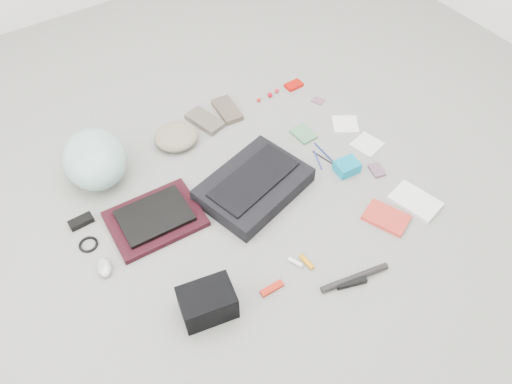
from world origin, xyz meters
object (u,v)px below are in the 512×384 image
camera_bag (207,303)px  accordion_wallet (347,167)px  bike_helmet (95,159)px  messenger_bag (254,186)px  laptop (154,216)px  book_red (386,218)px

camera_bag → accordion_wallet: 0.96m
bike_helmet → camera_bag: (0.07, -0.90, -0.04)m
bike_helmet → camera_bag: 0.91m
messenger_bag → bike_helmet: bike_helmet is taller
messenger_bag → bike_helmet: 0.75m
laptop → accordion_wallet: accordion_wallet is taller
camera_bag → bike_helmet: bearing=106.6°
laptop → accordion_wallet: size_ratio=2.76×
camera_bag → messenger_bag: bearing=52.0°
laptop → camera_bag: size_ratio=1.46×
book_red → accordion_wallet: size_ratio=1.73×
camera_bag → accordion_wallet: size_ratio=1.89×
laptop → book_red: laptop is taller
accordion_wallet → laptop: bearing=170.1°
messenger_bag → laptop: 0.47m
camera_bag → accordion_wallet: (0.92, 0.27, -0.04)m
laptop → accordion_wallet: bearing=-12.2°
messenger_bag → camera_bag: bearing=-154.6°
laptop → messenger_bag: bearing=-9.6°
accordion_wallet → bike_helmet: bearing=152.5°
messenger_bag → book_red: 0.61m
messenger_bag → accordion_wallet: (0.44, -0.14, -0.01)m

